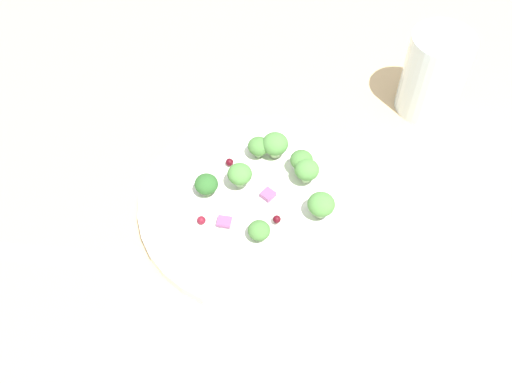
# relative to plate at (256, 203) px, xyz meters

# --- Properties ---
(ground_plane) EXTENTS (1.80, 1.80, 0.02)m
(ground_plane) POSITION_rel_plate_xyz_m (0.01, 0.02, -0.02)
(ground_plane) COLOR tan
(plate) EXTENTS (0.24, 0.24, 0.02)m
(plate) POSITION_rel_plate_xyz_m (0.00, 0.00, 0.00)
(plate) COLOR white
(plate) RESTS_ON ground_plane
(dressing_pool) EXTENTS (0.14, 0.14, 0.00)m
(dressing_pool) POSITION_rel_plate_xyz_m (0.00, -0.00, 0.00)
(dressing_pool) COLOR white
(dressing_pool) RESTS_ON plate
(broccoli_floret_0) EXTENTS (0.03, 0.03, 0.03)m
(broccoli_floret_0) POSITION_rel_plate_xyz_m (-0.05, -0.04, 0.02)
(broccoli_floret_0) COLOR #ADD18E
(broccoli_floret_0) RESTS_ON plate
(broccoli_floret_1) EXTENTS (0.03, 0.03, 0.03)m
(broccoli_floret_1) POSITION_rel_plate_xyz_m (0.02, 0.00, 0.02)
(broccoli_floret_1) COLOR #8EB77A
(broccoli_floret_1) RESTS_ON plate
(broccoli_floret_2) EXTENTS (0.02, 0.02, 0.02)m
(broccoli_floret_2) POSITION_rel_plate_xyz_m (0.03, 0.04, 0.02)
(broccoli_floret_2) COLOR #ADD18E
(broccoli_floret_2) RESTS_ON plate
(broccoli_floret_3) EXTENTS (0.03, 0.03, 0.03)m
(broccoli_floret_3) POSITION_rel_plate_xyz_m (0.04, -0.05, 0.02)
(broccoli_floret_3) COLOR #ADD18E
(broccoli_floret_3) RESTS_ON plate
(broccoli_floret_4) EXTENTS (0.03, 0.03, 0.03)m
(broccoli_floret_4) POSITION_rel_plate_xyz_m (-0.01, -0.06, 0.02)
(broccoli_floret_4) COLOR #9EC684
(broccoli_floret_4) RESTS_ON plate
(broccoli_floret_5) EXTENTS (0.02, 0.02, 0.02)m
(broccoli_floret_5) POSITION_rel_plate_xyz_m (0.05, -0.03, 0.02)
(broccoli_floret_5) COLOR #8EB77A
(broccoli_floret_5) RESTS_ON plate
(broccoli_floret_6) EXTENTS (0.02, 0.02, 0.02)m
(broccoli_floret_6) POSITION_rel_plate_xyz_m (-0.04, 0.03, 0.02)
(broccoli_floret_6) COLOR #9EC684
(broccoli_floret_6) RESTS_ON plate
(broccoli_floret_7) EXTENTS (0.02, 0.02, 0.02)m
(broccoli_floret_7) POSITION_rel_plate_xyz_m (0.01, -0.06, 0.02)
(broccoli_floret_7) COLOR #ADD18E
(broccoli_floret_7) RESTS_ON plate
(cranberry_0) EXTENTS (0.01, 0.01, 0.01)m
(cranberry_0) POSITION_rel_plate_xyz_m (0.01, 0.06, 0.01)
(cranberry_0) COLOR maroon
(cranberry_0) RESTS_ON plate
(cranberry_1) EXTENTS (0.01, 0.01, 0.01)m
(cranberry_1) POSITION_rel_plate_xyz_m (-0.04, -0.00, 0.01)
(cranberry_1) COLOR #4C0A14
(cranberry_1) RESTS_ON plate
(cranberry_2) EXTENTS (0.01, 0.01, 0.01)m
(cranberry_2) POSITION_rel_plate_xyz_m (0.05, -0.00, 0.01)
(cranberry_2) COLOR #4C0A14
(cranberry_2) RESTS_ON plate
(onion_bit_0) EXTENTS (0.02, 0.02, 0.00)m
(onion_bit_0) POSITION_rel_plate_xyz_m (-0.01, 0.04, 0.01)
(onion_bit_0) COLOR #934C84
(onion_bit_0) RESTS_ON plate
(onion_bit_1) EXTENTS (0.01, 0.02, 0.01)m
(onion_bit_1) POSITION_rel_plate_xyz_m (0.05, 0.03, 0.01)
(onion_bit_1) COLOR #843D75
(onion_bit_1) RESTS_ON plate
(onion_bit_2) EXTENTS (0.02, 0.02, 0.01)m
(onion_bit_2) POSITION_rel_plate_xyz_m (-0.00, -0.01, 0.01)
(onion_bit_2) COLOR #934C84
(onion_bit_2) RESTS_ON plate
(fork) EXTENTS (0.13, 0.15, 0.01)m
(fork) POSITION_rel_plate_xyz_m (0.06, 0.19, -0.01)
(fork) COLOR silver
(fork) RESTS_ON ground_plane
(water_glass) EXTENTS (0.07, 0.07, 0.10)m
(water_glass) POSITION_rel_plate_xyz_m (0.02, -0.25, 0.04)
(water_glass) COLOR silver
(water_glass) RESTS_ON ground_plane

